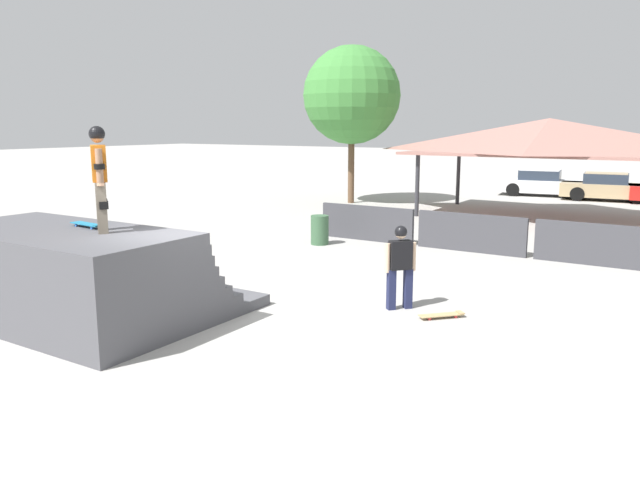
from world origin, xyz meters
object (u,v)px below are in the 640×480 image
Objects in this scene: skateboard_on_deck at (89,224)px; trash_bin at (320,230)px; skater_on_deck at (99,172)px; bystander_walking at (400,260)px; parked_car_tan at (607,188)px; parked_car_white at (541,184)px; tree_far_back at (352,95)px; skateboard_on_ground at (443,315)px.

trash_bin is at bearing 97.99° from skateboard_on_deck.
skater_on_deck reaches higher than bystander_walking.
parked_car_tan is (5.02, 24.38, -1.11)m from skateboard_on_deck.
skateboard_on_deck is at bearing -102.27° from parked_car_white.
skateboard_on_ground is at bearing -54.66° from tree_far_back.
tree_far_back is at bearing 114.55° from trash_bin.
skater_on_deck is at bearing -100.95° from parked_car_white.
tree_far_back is 10.93m from trash_bin.
parked_car_tan is at bearing 36.54° from tree_far_back.
bystander_walking reaches higher than parked_car_white.
parked_car_tan is at bearing -139.38° from bystander_walking.
skateboard_on_deck is at bearing -157.63° from skater_on_deck.
tree_far_back is at bearing -138.46° from parked_car_white.
trash_bin is at bearing -114.25° from parked_car_tan.
parked_car_tan is (-0.30, 21.01, 0.54)m from skateboard_on_ground.
bystander_walking is at bearing 126.11° from skateboard_on_ground.
tree_far_back reaches higher than parked_car_white.
tree_far_back is 1.63× the size of parked_car_tan.
trash_bin is (-0.94, 8.29, -2.24)m from skater_on_deck.
tree_far_back is at bearing 110.12° from skateboard_on_deck.
skater_on_deck is 2.08× the size of trash_bin.
parked_car_white is at bearing -131.12° from bystander_walking.
parked_car_white is 1.02× the size of parked_car_tan.
skateboard_on_deck is at bearing 164.99° from skateboard_on_ground.
skater_on_deck is at bearing -8.87° from skateboard_on_deck.
trash_bin is (-0.37, 8.15, -1.28)m from skateboard_on_deck.
skateboard_on_deck is 0.52× the size of bystander_walking.
tree_far_back is 10.78m from parked_car_white.
skateboard_on_deck is at bearing -75.26° from tree_far_back.
bystander_walking is 0.38× the size of parked_car_tan.
parked_car_white is (6.49, 7.56, -4.12)m from tree_far_back.
skater_on_deck is 8.64m from trash_bin.
bystander_walking is at bearing -44.39° from trash_bin.
bystander_walking is 20.92m from parked_car_tan.
parked_car_white reaches higher than trash_bin.
bystander_walking is 0.37× the size of parked_car_white.
bystander_walking is at bearing 43.65° from skateboard_on_deck.
parked_car_tan reaches higher than trash_bin.
trash_bin is 16.86m from parked_car_white.
tree_far_back reaches higher than bystander_walking.
skateboard_on_deck reaches higher than bystander_walking.
bystander_walking is 2.11× the size of skateboard_on_ground.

